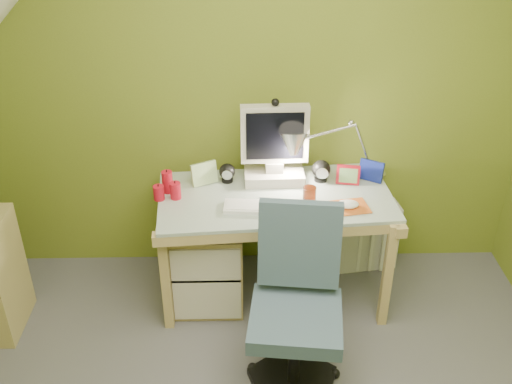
{
  "coord_description": "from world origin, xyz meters",
  "views": [
    {
      "loc": [
        -0.06,
        -1.62,
        2.4
      ],
      "look_at": [
        0.0,
        1.0,
        0.85
      ],
      "focal_mm": 42.0,
      "sensor_mm": 36.0,
      "label": 1
    }
  ],
  "objects_px": {
    "desk_lamp": "(355,136)",
    "radiator": "(361,236)",
    "task_chair": "(296,319)",
    "monitor": "(274,141)",
    "desk": "(274,246)"
  },
  "relations": [
    {
      "from": "desk",
      "to": "desk_lamp",
      "type": "relative_size",
      "value": 2.38
    },
    {
      "from": "monitor",
      "to": "task_chair",
      "type": "relative_size",
      "value": 0.55
    },
    {
      "from": "monitor",
      "to": "task_chair",
      "type": "xyz_separation_m",
      "value": [
        0.06,
        -0.91,
        -0.49
      ]
    },
    {
      "from": "task_chair",
      "to": "radiator",
      "type": "bearing_deg",
      "value": 70.03
    },
    {
      "from": "desk_lamp",
      "to": "radiator",
      "type": "xyz_separation_m",
      "value": [
        0.12,
        0.09,
        -0.74
      ]
    },
    {
      "from": "desk_lamp",
      "to": "radiator",
      "type": "relative_size",
      "value": 1.23
    },
    {
      "from": "desk_lamp",
      "to": "task_chair",
      "type": "xyz_separation_m",
      "value": [
        -0.39,
        -0.91,
        -0.52
      ]
    },
    {
      "from": "desk",
      "to": "desk_lamp",
      "type": "bearing_deg",
      "value": 17.41
    },
    {
      "from": "radiator",
      "to": "monitor",
      "type": "bearing_deg",
      "value": -179.58
    },
    {
      "from": "task_chair",
      "to": "desk",
      "type": "bearing_deg",
      "value": 101.91
    },
    {
      "from": "desk",
      "to": "monitor",
      "type": "height_order",
      "value": "monitor"
    },
    {
      "from": "monitor",
      "to": "radiator",
      "type": "height_order",
      "value": "monitor"
    },
    {
      "from": "desk",
      "to": "radiator",
      "type": "height_order",
      "value": "desk"
    },
    {
      "from": "monitor",
      "to": "desk_lamp",
      "type": "xyz_separation_m",
      "value": [
        0.45,
        0.0,
        0.03
      ]
    },
    {
      "from": "desk",
      "to": "desk_lamp",
      "type": "xyz_separation_m",
      "value": [
        0.45,
        0.18,
        0.62
      ]
    }
  ]
}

